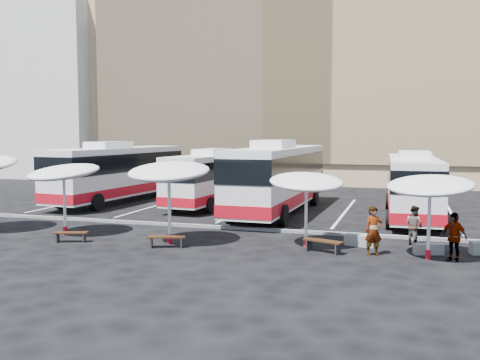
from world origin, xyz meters
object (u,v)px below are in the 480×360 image
(wood_bench_3, at_px, (323,243))
(conc_bench_1, at_px, (428,249))
(passenger_1, at_px, (415,225))
(passenger_2, at_px, (454,237))
(bus_3, at_px, (412,184))
(conc_bench_0, at_px, (360,240))
(sunshade_3, at_px, (306,182))
(passenger_0, at_px, (374,231))
(wood_bench_2, at_px, (166,239))
(sunshade_1, at_px, (64,172))
(sunshade_2, at_px, (169,172))
(sunshade_4, at_px, (430,186))
(bus_2, at_px, (279,176))
(bus_0, at_px, (119,171))
(wood_bench_1, at_px, (71,234))
(bus_1, at_px, (219,176))

(wood_bench_3, height_order, conc_bench_1, wood_bench_3)
(wood_bench_3, height_order, passenger_1, passenger_1)
(passenger_2, bearing_deg, conc_bench_1, 170.37)
(bus_3, bearing_deg, conc_bench_0, -106.35)
(bus_3, bearing_deg, sunshade_3, -116.94)
(conc_bench_1, distance_m, passenger_0, 2.31)
(wood_bench_2, distance_m, passenger_1, 10.34)
(sunshade_1, distance_m, wood_bench_3, 12.21)
(sunshade_2, height_order, sunshade_4, sunshade_2)
(passenger_0, bearing_deg, conc_bench_0, 85.71)
(bus_2, bearing_deg, passenger_1, -42.60)
(sunshade_2, distance_m, sunshade_3, 5.76)
(bus_0, distance_m, conc_bench_0, 19.72)
(wood_bench_1, xyz_separation_m, passenger_2, (15.42, 1.25, 0.56))
(bus_0, height_order, sunshade_1, bus_0)
(bus_2, bearing_deg, conc_bench_1, -46.62)
(bus_2, distance_m, bus_3, 7.51)
(conc_bench_0, height_order, passenger_0, passenger_0)
(bus_1, distance_m, wood_bench_3, 15.12)
(bus_0, xyz_separation_m, wood_bench_1, (5.03, -12.77, -1.77))
(passenger_0, bearing_deg, sunshade_2, 155.99)
(wood_bench_1, height_order, wood_bench_3, wood_bench_3)
(passenger_1, distance_m, passenger_2, 2.86)
(bus_2, height_order, passenger_1, bus_2)
(sunshade_3, xyz_separation_m, passenger_2, (5.60, -0.82, -1.78))
(bus_0, bearing_deg, passenger_1, -20.75)
(bus_0, relative_size, passenger_2, 7.30)
(bus_2, distance_m, sunshade_2, 10.35)
(bus_1, height_order, wood_bench_1, bus_1)
(sunshade_4, distance_m, passenger_2, 2.03)
(passenger_1, bearing_deg, sunshade_3, 66.93)
(sunshade_2, bearing_deg, wood_bench_1, -166.28)
(bus_1, distance_m, wood_bench_2, 13.57)
(wood_bench_2, distance_m, conc_bench_1, 10.38)
(sunshade_3, height_order, conc_bench_0, sunshade_3)
(bus_1, height_order, wood_bench_2, bus_1)
(sunshade_2, xyz_separation_m, conc_bench_1, (10.43, 1.10, -2.85))
(sunshade_1, bearing_deg, sunshade_2, -4.11)
(bus_0, xyz_separation_m, sunshade_4, (19.58, -11.50, 0.64))
(sunshade_1, height_order, wood_bench_1, sunshade_1)
(sunshade_1, relative_size, conc_bench_1, 3.73)
(bus_0, height_order, conc_bench_1, bus_0)
(sunshade_2, relative_size, wood_bench_2, 2.30)
(bus_2, xyz_separation_m, conc_bench_1, (8.06, -8.94, -1.99))
(sunshade_2, relative_size, wood_bench_1, 2.46)
(sunshade_4, distance_m, passenger_0, 2.68)
(wood_bench_3, distance_m, passenger_1, 4.30)
(sunshade_3, bearing_deg, wood_bench_2, -161.30)
(sunshade_4, xyz_separation_m, passenger_0, (-1.98, 0.03, -1.80))
(passenger_1, bearing_deg, conc_bench_1, 152.09)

